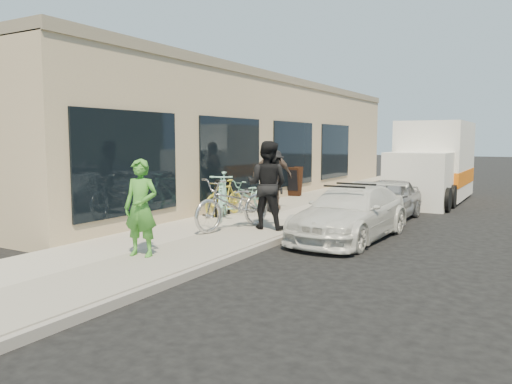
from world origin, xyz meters
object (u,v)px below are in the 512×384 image
at_px(bike_rack, 222,194).
at_px(bystander_a, 273,181).
at_px(moving_truck, 432,166).
at_px(cruiser_bike_a, 223,196).
at_px(sedan_white, 351,213).
at_px(sandwich_board, 292,181).
at_px(cruiser_bike_b, 248,195).
at_px(man_standing, 267,185).
at_px(cruiser_bike_c, 224,198).
at_px(sedan_silver, 386,199).
at_px(tandem_bike, 234,204).
at_px(woman_rider, 141,208).
at_px(bystander_b, 272,176).

xyz_separation_m(bike_rack, bystander_a, (0.80, 1.24, 0.27)).
distance_m(moving_truck, cruiser_bike_a, 8.42).
distance_m(sedan_white, cruiser_bike_a, 3.30).
relative_size(sandwich_board, cruiser_bike_b, 0.63).
xyz_separation_m(man_standing, cruiser_bike_a, (-1.57, 0.61, -0.38)).
distance_m(sandwich_board, cruiser_bike_b, 3.64).
distance_m(cruiser_bike_c, bystander_a, 1.47).
relative_size(sedan_white, sedan_silver, 1.21).
xyz_separation_m(sedan_white, tandem_bike, (-2.30, -0.97, 0.15)).
bearing_deg(bike_rack, sandwich_board, 95.01).
distance_m(sandwich_board, woman_rider, 9.47).
height_order(sedan_white, cruiser_bike_b, sedan_white).
distance_m(tandem_bike, bystander_a, 2.78).
height_order(sandwich_board, sedan_silver, sandwich_board).
bearing_deg(sandwich_board, woman_rider, -88.84).
relative_size(woman_rider, cruiser_bike_b, 1.03).
xyz_separation_m(sedan_silver, bystander_a, (-2.76, -1.04, 0.45)).
xyz_separation_m(sedan_white, cruiser_bike_c, (-3.57, 0.57, 0.05)).
height_order(tandem_bike, woman_rider, woman_rider).
relative_size(cruiser_bike_c, bystander_b, 0.82).
bearing_deg(moving_truck, cruiser_bike_b, -122.91).
distance_m(sedan_white, woman_rider, 4.49).
bearing_deg(bystander_a, bike_rack, 98.45).
bearing_deg(tandem_bike, bystander_a, 114.03).
height_order(sedan_white, woman_rider, woman_rider).
bearing_deg(moving_truck, bystander_b, -120.72).
relative_size(bike_rack, sandwich_board, 0.95).
bearing_deg(sedan_white, cruiser_bike_c, 174.21).
bearing_deg(cruiser_bike_c, sedan_white, -5.19).
bearing_deg(man_standing, bystander_a, -72.40).
relative_size(sedan_white, man_standing, 2.05).
relative_size(cruiser_bike_a, cruiser_bike_c, 1.25).
bearing_deg(woman_rider, cruiser_bike_c, 92.98).
xyz_separation_m(moving_truck, cruiser_bike_b, (-3.80, -5.89, -0.63)).
bearing_deg(bystander_b, sedan_silver, -23.34).
distance_m(sandwich_board, moving_truck, 4.81).
distance_m(tandem_bike, bystander_b, 3.32).
bearing_deg(cruiser_bike_b, bystander_b, 45.17).
distance_m(bike_rack, cruiser_bike_c, 0.13).
relative_size(sedan_white, moving_truck, 0.71).
height_order(cruiser_bike_a, cruiser_bike_c, cruiser_bike_a).
relative_size(sandwich_board, sedan_silver, 0.31).
distance_m(sedan_white, bystander_b, 3.84).
relative_size(moving_truck, cruiser_bike_a, 2.87).
xyz_separation_m(cruiser_bike_b, bystander_a, (0.83, -0.10, 0.43)).
height_order(cruiser_bike_b, cruiser_bike_c, cruiser_bike_c).
bearing_deg(sedan_silver, bystander_b, -168.82).
bearing_deg(moving_truck, tandem_bike, -105.98).
relative_size(bike_rack, moving_truck, 0.17).
xyz_separation_m(bike_rack, woman_rider, (1.30, -4.35, 0.24)).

